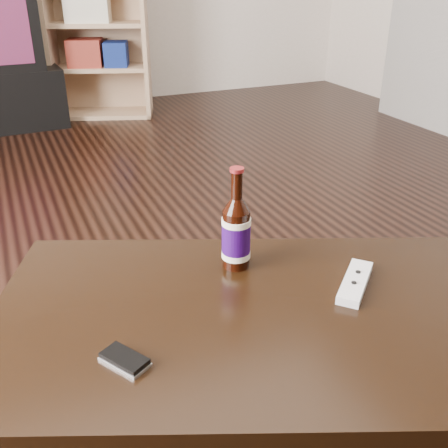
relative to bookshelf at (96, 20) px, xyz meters
name	(u,v)px	position (x,y,z in m)	size (l,w,h in m)	color
floor	(197,297)	(-0.24, -2.58, -0.68)	(5.00, 6.00, 0.01)	black
bookshelf	(96,20)	(0.00, 0.00, 0.00)	(0.76, 0.53, 1.30)	#A07F55
coffee_table	(251,332)	(-0.35, -3.22, -0.33)	(1.22, 0.98, 0.40)	black
beer_bottle	(236,233)	(-0.31, -3.05, -0.19)	(0.08, 0.08, 0.24)	black
phone	(125,360)	(-0.63, -3.27, -0.27)	(0.09, 0.10, 0.02)	silver
remote	(355,282)	(-0.11, -3.23, -0.27)	(0.16, 0.15, 0.02)	silver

